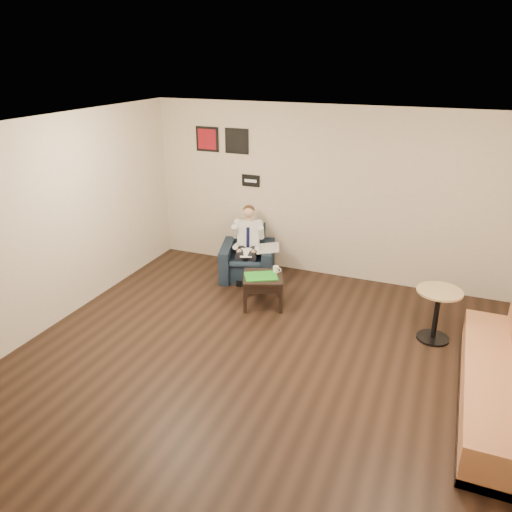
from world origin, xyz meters
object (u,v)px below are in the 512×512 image
at_px(seated_man, 247,248).
at_px(cafe_table, 436,315).
at_px(green_folder, 261,276).
at_px(side_table, 263,290).
at_px(armchair, 248,254).
at_px(banquette, 500,352).
at_px(coffee_mug, 276,269).
at_px(smartphone, 267,271).

height_order(seated_man, cafe_table, seated_man).
xyz_separation_m(seated_man, green_folder, (0.55, -0.77, -0.09)).
distance_m(green_folder, cafe_table, 2.47).
bearing_deg(side_table, cafe_table, -1.52).
distance_m(armchair, banquette, 4.26).
xyz_separation_m(seated_man, coffee_mug, (0.71, -0.56, -0.05)).
bearing_deg(banquette, side_table, 158.07).
relative_size(seated_man, cafe_table, 1.59).
height_order(armchair, smartphone, armchair).
xyz_separation_m(coffee_mug, banquette, (2.97, -1.43, 0.15)).
height_order(side_table, coffee_mug, coffee_mug).
xyz_separation_m(smartphone, cafe_table, (2.45, -0.24, -0.12)).
bearing_deg(seated_man, green_folder, -70.86).
bearing_deg(banquette, armchair, 150.51).
height_order(banquette, cafe_table, banquette).
height_order(coffee_mug, smartphone, coffee_mug).
relative_size(banquette, cafe_table, 3.66).
xyz_separation_m(seated_man, banquette, (3.67, -1.99, 0.10)).
xyz_separation_m(side_table, green_folder, (-0.02, -0.03, 0.24)).
xyz_separation_m(seated_man, smartphone, (0.56, -0.57, -0.09)).
xyz_separation_m(seated_man, side_table, (0.58, -0.74, -0.33)).
distance_m(coffee_mug, cafe_table, 2.33).
bearing_deg(banquette, seated_man, 151.54).
distance_m(seated_man, coffee_mug, 0.90).
xyz_separation_m(armchair, coffee_mug, (0.74, -0.66, 0.11)).
bearing_deg(armchair, smartphone, -64.92).
xyz_separation_m(smartphone, banquette, (3.11, -1.42, 0.19)).
bearing_deg(side_table, smartphone, 93.75).
bearing_deg(seated_man, coffee_mug, -54.77).
xyz_separation_m(armchair, green_folder, (0.59, -0.88, 0.06)).
bearing_deg(coffee_mug, banquette, -25.78).
bearing_deg(side_table, green_folder, -125.21).
bearing_deg(armchair, banquette, -45.95).
distance_m(seated_man, cafe_table, 3.13).
bearing_deg(green_folder, banquette, -21.30).
relative_size(seated_man, banquette, 0.43).
distance_m(coffee_mug, smartphone, 0.15).
bearing_deg(coffee_mug, cafe_table, -6.17).
xyz_separation_m(armchair, seated_man, (0.03, -0.10, 0.15)).
height_order(seated_man, side_table, seated_man).
distance_m(armchair, cafe_table, 3.18).
distance_m(side_table, coffee_mug, 0.36).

